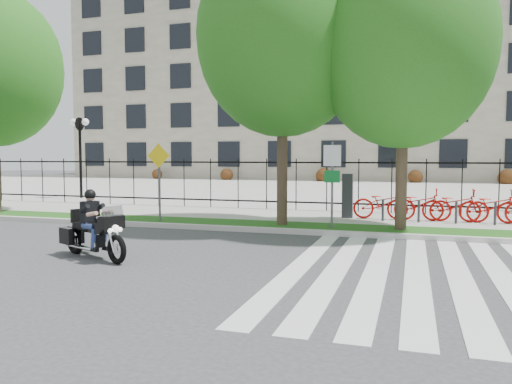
% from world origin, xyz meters
% --- Properties ---
extents(ground, '(120.00, 120.00, 0.00)m').
position_xyz_m(ground, '(0.00, 0.00, 0.00)').
color(ground, '#353537').
rests_on(ground, ground).
extents(curb, '(60.00, 0.20, 0.15)m').
position_xyz_m(curb, '(0.00, 4.10, 0.07)').
color(curb, beige).
rests_on(curb, ground).
extents(grass_verge, '(60.00, 1.50, 0.15)m').
position_xyz_m(grass_verge, '(0.00, 4.95, 0.07)').
color(grass_verge, '#154812').
rests_on(grass_verge, ground).
extents(sidewalk, '(60.00, 3.50, 0.15)m').
position_xyz_m(sidewalk, '(0.00, 7.45, 0.07)').
color(sidewalk, '#A4A199').
rests_on(sidewalk, ground).
extents(plaza, '(80.00, 34.00, 0.10)m').
position_xyz_m(plaza, '(0.00, 25.00, 0.05)').
color(plaza, '#A4A199').
rests_on(plaza, ground).
extents(crosswalk_stripes, '(5.70, 8.00, 0.01)m').
position_xyz_m(crosswalk_stripes, '(4.83, 0.00, 0.01)').
color(crosswalk_stripes, silver).
rests_on(crosswalk_stripes, ground).
extents(iron_fence, '(30.00, 0.06, 2.00)m').
position_xyz_m(iron_fence, '(0.00, 9.20, 1.15)').
color(iron_fence, black).
rests_on(iron_fence, sidewalk).
extents(office_building, '(60.00, 21.90, 20.15)m').
position_xyz_m(office_building, '(0.00, 44.92, 9.97)').
color(office_building, gray).
rests_on(office_building, ground).
extents(lamp_post_left, '(1.06, 0.70, 4.25)m').
position_xyz_m(lamp_post_left, '(-12.00, 12.00, 3.21)').
color(lamp_post_left, black).
rests_on(lamp_post_left, ground).
extents(street_tree_1, '(5.18, 5.18, 8.62)m').
position_xyz_m(street_tree_1, '(0.54, 4.95, 5.78)').
color(street_tree_1, '#3B2C20').
rests_on(street_tree_1, grass_verge).
extents(street_tree_2, '(4.99, 4.99, 8.03)m').
position_xyz_m(street_tree_2, '(4.03, 4.95, 5.30)').
color(street_tree_2, '#3B2C20').
rests_on(street_tree_2, grass_verge).
extents(bike_share_station, '(8.98, 0.89, 1.50)m').
position_xyz_m(bike_share_station, '(6.68, 7.20, 0.68)').
color(bike_share_station, '#2D2D33').
rests_on(bike_share_station, sidewalk).
extents(sign_pole_regulatory, '(0.50, 0.09, 2.50)m').
position_xyz_m(sign_pole_regulatory, '(2.12, 4.58, 1.74)').
color(sign_pole_regulatory, '#59595B').
rests_on(sign_pole_regulatory, grass_verge).
extents(sign_pole_warning, '(0.78, 0.09, 2.49)m').
position_xyz_m(sign_pole_warning, '(-3.46, 4.58, 1.74)').
color(sign_pole_warning, '#59595B').
rests_on(sign_pole_warning, grass_verge).
extents(motorcycle_rider, '(2.19, 1.27, 1.81)m').
position_xyz_m(motorcycle_rider, '(-2.25, -0.57, 0.60)').
color(motorcycle_rider, black).
rests_on(motorcycle_rider, ground).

